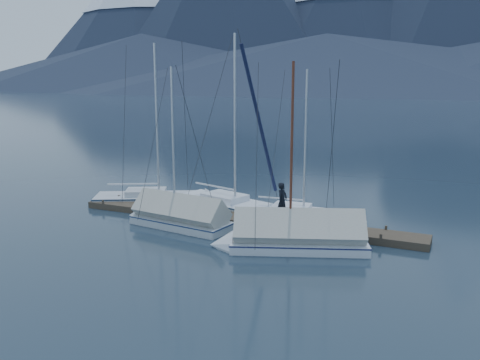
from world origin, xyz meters
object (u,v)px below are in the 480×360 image
Objects in this scene: sailboat_open_left at (168,200)px; sailboat_open_mid at (243,209)px; sailboat_open_right at (312,216)px; person at (282,201)px; sailboat_covered_far at (173,217)px; sailboat_covered_near at (287,239)px.

sailboat_open_left is 0.96× the size of sailboat_open_mid.
person is (-0.97, -1.87, 1.11)m from sailboat_open_right.
sailboat_open_mid reaches higher than sailboat_open_right.
sailboat_open_right reaches higher than person.
sailboat_open_left is at bearing -179.49° from sailboat_open_right.
person is (4.88, 2.17, 0.84)m from sailboat_covered_far.
sailboat_covered_far is at bearing 170.84° from sailboat_covered_near.
sailboat_open_right is 7.12m from sailboat_covered_far.
sailboat_open_right is (3.75, 0.38, -0.04)m from sailboat_open_mid.
sailboat_open_right is 0.99× the size of sailboat_covered_far.
sailboat_covered_far is at bearing -145.41° from sailboat_open_right.
sailboat_covered_near reaches higher than sailboat_open_right.
sailboat_open_mid is 1.23× the size of sailboat_covered_far.
sailboat_open_right is at bearing 5.78° from sailboat_open_mid.
sailboat_open_right is at bearing 94.35° from sailboat_covered_near.
sailboat_open_mid is 6.24m from sailboat_covered_near.
sailboat_open_left reaches higher than sailboat_open_right.
sailboat_open_left reaches higher than person.
sailboat_open_mid is 4.23m from sailboat_covered_far.
sailboat_covered_near is 6.32m from sailboat_covered_far.
sailboat_open_left is at bearing 151.22° from sailboat_covered_near.
sailboat_open_left is 8.66m from sailboat_open_right.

